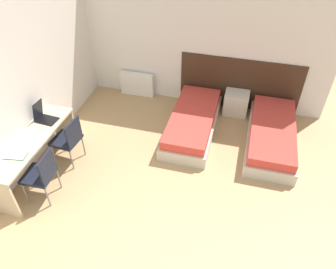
{
  "coord_description": "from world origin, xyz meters",
  "views": [
    {
      "loc": [
        1.11,
        -1.76,
        4.16
      ],
      "look_at": [
        0.0,
        2.38,
        0.55
      ],
      "focal_mm": 35.0,
      "sensor_mm": 36.0,
      "label": 1
    }
  ],
  "objects_px": {
    "bed_near_window": "(193,122)",
    "laptop": "(44,116)",
    "chair_near_notebook": "(41,173)",
    "chair_near_laptop": "(68,138)",
    "nightstand": "(236,103)",
    "bed_near_door": "(272,135)"
  },
  "relations": [
    {
      "from": "bed_near_window",
      "to": "laptop",
      "type": "xyz_separation_m",
      "value": [
        -2.33,
        -1.3,
        0.63
      ]
    },
    {
      "from": "chair_near_notebook",
      "to": "chair_near_laptop",
      "type": "bearing_deg",
      "value": 86.94
    },
    {
      "from": "chair_near_laptop",
      "to": "laptop",
      "type": "bearing_deg",
      "value": 174.82
    },
    {
      "from": "nightstand",
      "to": "chair_near_laptop",
      "type": "height_order",
      "value": "chair_near_laptop"
    },
    {
      "from": "chair_near_laptop",
      "to": "laptop",
      "type": "xyz_separation_m",
      "value": [
        -0.43,
        0.08,
        0.32
      ]
    },
    {
      "from": "chair_near_notebook",
      "to": "bed_near_door",
      "type": "bearing_deg",
      "value": 30.09
    },
    {
      "from": "nightstand",
      "to": "laptop",
      "type": "height_order",
      "value": "laptop"
    },
    {
      "from": "bed_near_door",
      "to": "chair_near_laptop",
      "type": "relative_size",
      "value": 2.27
    },
    {
      "from": "bed_near_window",
      "to": "nightstand",
      "type": "relative_size",
      "value": 4.12
    },
    {
      "from": "nightstand",
      "to": "bed_near_door",
      "type": "bearing_deg",
      "value": -47.5
    },
    {
      "from": "laptop",
      "to": "nightstand",
      "type": "bearing_deg",
      "value": 39.08
    },
    {
      "from": "nightstand",
      "to": "chair_near_notebook",
      "type": "distance_m",
      "value": 4.05
    },
    {
      "from": "chair_near_laptop",
      "to": "laptop",
      "type": "relative_size",
      "value": 2.44
    },
    {
      "from": "bed_near_window",
      "to": "nightstand",
      "type": "distance_m",
      "value": 1.12
    },
    {
      "from": "bed_near_window",
      "to": "chair_near_laptop",
      "type": "height_order",
      "value": "chair_near_laptop"
    },
    {
      "from": "bed_near_window",
      "to": "nightstand",
      "type": "bearing_deg",
      "value": 47.5
    },
    {
      "from": "chair_near_laptop",
      "to": "chair_near_notebook",
      "type": "distance_m",
      "value": 0.85
    },
    {
      "from": "laptop",
      "to": "bed_near_door",
      "type": "bearing_deg",
      "value": 23.22
    },
    {
      "from": "bed_near_window",
      "to": "laptop",
      "type": "bearing_deg",
      "value": -150.86
    },
    {
      "from": "nightstand",
      "to": "laptop",
      "type": "bearing_deg",
      "value": -145.46
    },
    {
      "from": "bed_near_door",
      "to": "laptop",
      "type": "xyz_separation_m",
      "value": [
        -3.84,
        -1.3,
        0.63
      ]
    },
    {
      "from": "nightstand",
      "to": "chair_near_notebook",
      "type": "bearing_deg",
      "value": -131.0
    }
  ]
}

